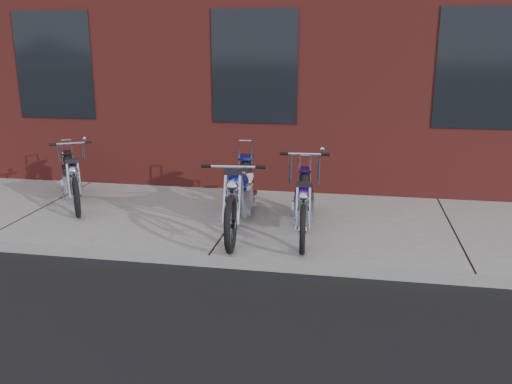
# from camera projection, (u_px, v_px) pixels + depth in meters

# --- Properties ---
(ground) EXTENTS (120.00, 120.00, 0.00)m
(ground) POSITION_uv_depth(u_px,v_px,m) (209.00, 267.00, 6.43)
(ground) COLOR black
(ground) RESTS_ON ground
(sidewalk) EXTENTS (22.00, 3.00, 0.15)m
(sidewalk) POSITION_uv_depth(u_px,v_px,m) (236.00, 222.00, 7.83)
(sidewalk) COLOR slate
(sidewalk) RESTS_ON ground
(chopper_purple) EXTENTS (0.51, 2.10, 1.18)m
(chopper_purple) POSITION_uv_depth(u_px,v_px,m) (304.00, 204.00, 7.10)
(chopper_purple) COLOR black
(chopper_purple) RESTS_ON sidewalk
(chopper_blue) EXTENTS (0.60, 2.46, 1.07)m
(chopper_blue) POSITION_uv_depth(u_px,v_px,m) (240.00, 196.00, 7.25)
(chopper_blue) COLOR black
(chopper_blue) RESTS_ON sidewalk
(chopper_third) EXTENTS (1.20, 1.81, 1.06)m
(chopper_third) POSITION_uv_depth(u_px,v_px,m) (72.00, 180.00, 8.39)
(chopper_third) COLOR black
(chopper_third) RESTS_ON sidewalk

